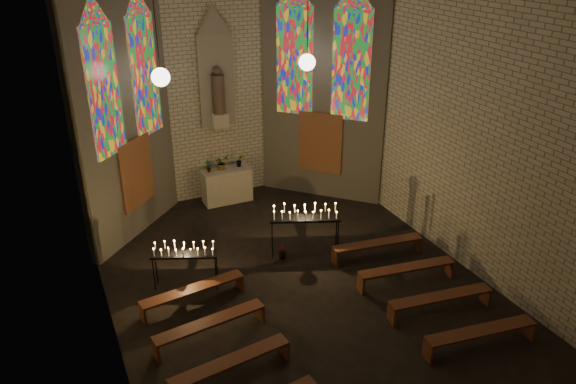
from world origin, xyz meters
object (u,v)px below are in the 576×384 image
(altar, at_px, (227,185))
(votive_stand_left, at_px, (184,251))
(votive_stand_right, at_px, (305,215))
(aisle_flower_pot, at_px, (282,252))

(altar, distance_m, votive_stand_left, 4.42)
(altar, distance_m, votive_stand_right, 3.73)
(aisle_flower_pot, height_order, votive_stand_right, votive_stand_right)
(aisle_flower_pot, xyz_separation_m, votive_stand_right, (0.61, -0.02, 0.90))
(altar, distance_m, aisle_flower_pot, 3.61)
(votive_stand_left, bearing_deg, votive_stand_right, 26.09)
(altar, relative_size, aisle_flower_pot, 3.88)
(altar, relative_size, votive_stand_left, 0.95)
(votive_stand_left, bearing_deg, altar, 81.90)
(altar, height_order, aisle_flower_pot, altar)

